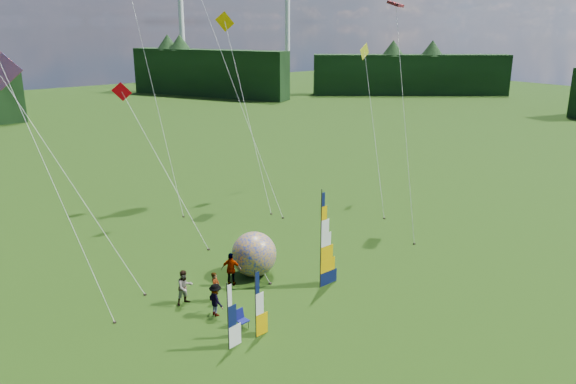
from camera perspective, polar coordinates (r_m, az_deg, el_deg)
ground at (r=28.24m, az=6.77°, el=-12.26°), size 220.00×220.00×0.00m
treeline_ring at (r=26.53m, az=7.06°, el=-4.70°), size 210.00×210.00×8.00m
turbine_left at (r=142.44m, az=-0.06°, el=17.43°), size 8.00×1.20×30.00m
turbine_right at (r=134.73m, az=-10.81°, el=17.18°), size 8.00×1.20×30.00m
feather_banner_main at (r=29.60m, az=3.36°, el=-5.04°), size 1.44×0.18×5.33m
side_banner_left at (r=25.51m, az=-3.32°, el=-11.45°), size 0.91×0.19×3.21m
side_banner_far at (r=24.79m, az=-6.12°, el=-12.62°), size 0.92×0.25×3.07m
bol_inflatable at (r=31.60m, az=-3.48°, el=-6.32°), size 3.10×3.10×2.53m
spectator_a at (r=29.17m, az=-7.39°, el=-9.54°), size 0.69×0.64×1.58m
spectator_b at (r=29.11m, az=-10.45°, el=-9.49°), size 0.90×0.48×1.82m
spectator_c at (r=27.84m, az=-7.35°, el=-10.81°), size 0.43×1.08×1.66m
spectator_d at (r=30.66m, az=-5.78°, el=-7.82°), size 1.08×1.09×1.86m
camp_chair at (r=26.80m, az=-4.65°, el=-12.78°), size 0.60×0.60×0.93m
kite_whale at (r=43.75m, az=-6.56°, el=14.28°), size 9.07×17.14×23.57m
kite_rainbow_delta at (r=31.04m, az=-21.48°, el=2.94°), size 10.75×13.10×13.69m
kite_parafoil at (r=37.67m, az=11.86°, el=8.36°), size 9.29×10.69×16.69m
small_kite_red at (r=37.63m, az=-12.62°, el=3.30°), size 5.04×11.56×10.25m
small_kite_orange at (r=43.66m, az=-4.19°, el=8.73°), size 6.30×11.57×15.07m
small_kite_yellow at (r=43.03m, az=8.76°, el=6.79°), size 7.67×9.52×12.60m
small_kite_pink at (r=28.46m, az=-23.66°, el=3.89°), size 7.34×10.18×15.99m
small_kite_green at (r=44.24m, az=-14.00°, el=12.54°), size 8.13×12.62×21.43m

